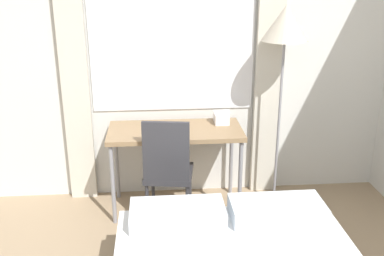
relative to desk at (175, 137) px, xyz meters
name	(u,v)px	position (x,y,z in m)	size (l,w,h in m)	color
wall_back_with_window	(192,55)	(0.18, 0.35, 0.66)	(4.63, 0.13, 2.70)	silver
desk	(175,137)	(0.00, 0.00, 0.00)	(1.17, 0.55, 0.77)	#937551
desk_chair	(168,167)	(-0.08, -0.25, -0.17)	(0.45, 0.45, 0.96)	#333338
standing_lamp	(285,34)	(0.93, 0.02, 0.88)	(0.39, 0.39, 1.82)	#4C4C51
telephone	(221,117)	(0.43, 0.13, 0.12)	(0.15, 0.17, 0.12)	white
book	(163,130)	(-0.11, -0.06, 0.08)	(0.28, 0.20, 0.02)	maroon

